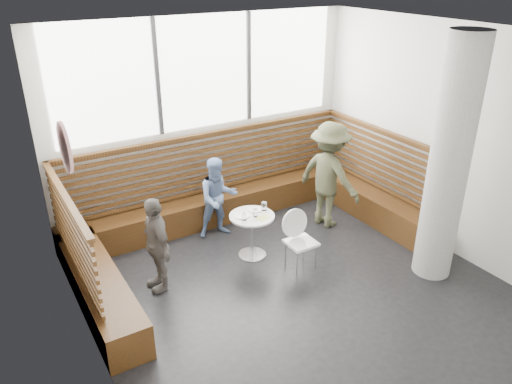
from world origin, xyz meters
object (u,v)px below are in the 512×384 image
cafe_table (252,227)px  child_back (218,198)px  cafe_chair (299,236)px  child_left (156,244)px  concrete_column (449,163)px  adult_man (329,175)px

cafe_table → child_back: child_back is taller
cafe_chair → child_left: bearing=163.2°
child_back → concrete_column: bearing=-39.3°
concrete_column → cafe_table: size_ratio=4.88×
adult_man → child_left: (-2.95, -0.24, -0.21)m
cafe_chair → child_back: child_back is taller
concrete_column → adult_man: concrete_column is taller
cafe_table → child_back: (-0.12, 0.80, 0.16)m
cafe_chair → child_left: child_left is taller
concrete_column → cafe_table: concrete_column is taller
cafe_table → child_left: bearing=-179.1°
cafe_chair → adult_man: adult_man is taller
cafe_chair → child_left: (-1.82, 0.55, 0.15)m
concrete_column → cafe_table: (-1.92, 1.60, -1.13)m
adult_man → cafe_chair: bearing=111.5°
concrete_column → cafe_chair: size_ratio=3.80×
concrete_column → cafe_chair: bearing=145.8°
child_left → cafe_table: bearing=91.3°
concrete_column → child_left: concrete_column is taller
cafe_table → cafe_chair: cafe_chair is taller
cafe_chair → child_left: 1.90m
cafe_table → cafe_chair: size_ratio=0.78×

